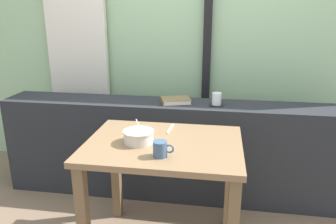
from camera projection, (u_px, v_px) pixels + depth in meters
outdoor_backdrop at (187, 18)px, 2.90m from camera, size 4.80×0.08×2.80m
curtain_left_panel at (77, 35)px, 3.01m from camera, size 0.56×0.06×2.50m
window_divider_post at (208, 31)px, 2.84m from camera, size 0.07×0.05×2.60m
dark_console_ledge at (178, 150)px, 2.66m from camera, size 2.80×0.34×0.79m
breakfast_table at (164, 163)px, 1.97m from camera, size 0.91×0.69×0.73m
coaster_square at (216, 105)px, 2.48m from camera, size 0.10×0.10×0.00m
juice_glass at (217, 99)px, 2.46m from camera, size 0.07×0.07×0.09m
closed_book at (175, 101)px, 2.54m from camera, size 0.26×0.21×0.04m
soup_bowl at (139, 137)px, 1.91m from camera, size 0.18×0.18×0.16m
fork_utensil at (170, 129)px, 2.14m from camera, size 0.03×0.17×0.01m
ceramic_mug at (161, 149)px, 1.73m from camera, size 0.11×0.08×0.08m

